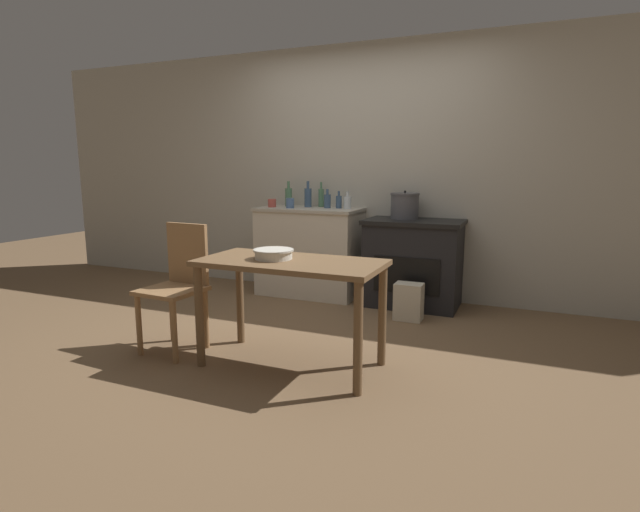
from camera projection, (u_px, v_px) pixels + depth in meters
ground_plane at (301, 338)px, 3.93m from camera, size 14.00×14.00×0.00m
wall_back at (366, 172)px, 5.14m from camera, size 8.00×0.07×2.55m
counter_cabinet at (309, 251)px, 5.21m from camera, size 1.07×0.56×0.91m
stove at (413, 263)px, 4.79m from camera, size 0.91×0.58×0.83m
work_table at (291, 277)px, 3.28m from camera, size 1.21×0.60×0.73m
chair at (178, 283)px, 3.62m from camera, size 0.42×0.42×0.92m
flour_sack at (409, 302)px, 4.37m from camera, size 0.24×0.17×0.33m
stock_pot at (405, 206)px, 4.80m from camera, size 0.28×0.28×0.27m
mixing_bowl_large at (274, 253)px, 3.30m from camera, size 0.27×0.27×0.07m
bottle_far_left at (348, 202)px, 5.01m from camera, size 0.08×0.08×0.17m
bottle_left at (321, 197)px, 5.24m from camera, size 0.06×0.06×0.26m
bottle_mid_left at (289, 197)px, 5.32m from camera, size 0.07×0.07×0.27m
bottle_center_left at (339, 202)px, 5.07m from camera, size 0.06×0.06×0.17m
bottle_center at (327, 201)px, 5.09m from camera, size 0.07×0.07×0.19m
bottle_center_right at (308, 197)px, 5.22m from camera, size 0.08×0.08×0.27m
cup_mid_right at (290, 203)px, 5.10m from camera, size 0.08×0.08×0.10m
cup_right at (272, 203)px, 5.22m from camera, size 0.09×0.09×0.08m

